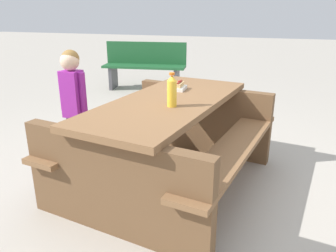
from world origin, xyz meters
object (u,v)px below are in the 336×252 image
Objects in this scene: park_bench_near at (145,65)px; picnic_table at (168,135)px; soda_bottle at (172,91)px; child_in_coat at (73,94)px; hotdog_tray at (180,86)px.

picnic_table is at bearing -156.80° from park_bench_near.
park_bench_near is at bearing 23.30° from soda_bottle.
picnic_table is at bearing -95.55° from child_in_coat.
hotdog_tray is at bearing -154.25° from park_bench_near.
park_bench_near is at bearing 25.75° from hotdog_tray.
hotdog_tray is 0.16× the size of child_in_coat.
park_bench_near is (3.47, 1.49, -0.42)m from soda_bottle.
park_bench_near is (3.20, 0.48, -0.26)m from child_in_coat.
picnic_table is 11.26× the size of hotdog_tray.
hotdog_tray reaches higher than picnic_table.
park_bench_near is at bearing 23.20° from picnic_table.
soda_bottle reaches higher than picnic_table.
child_in_coat is at bearing 75.48° from soda_bottle.
child_in_coat reaches higher than soda_bottle.
soda_bottle is at bearing -171.82° from hotdog_tray.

